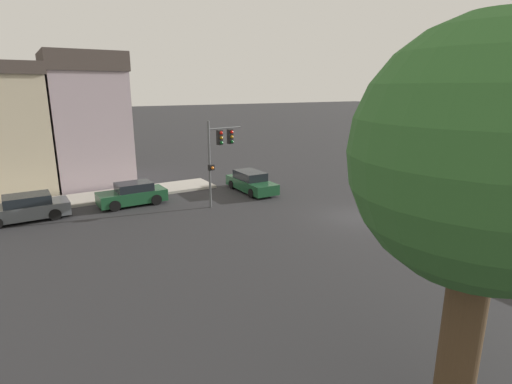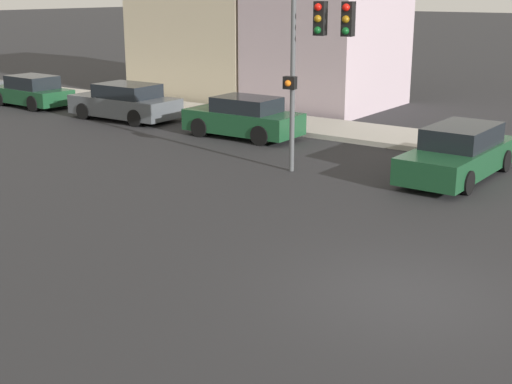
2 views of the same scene
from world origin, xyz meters
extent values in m
plane|color=#28282B|center=(0.00, 0.00, 0.00)|extent=(300.00, 300.00, 0.00)
cube|color=#B29EA8|center=(16.95, 11.39, 4.20)|extent=(6.23, 5.21, 8.40)
cube|color=#473D38|center=(16.95, 11.39, 9.09)|extent=(6.48, 5.42, 1.36)
cylinder|color=#4C3823|center=(-11.73, 8.72, 2.03)|extent=(0.84, 0.84, 4.06)
sphere|color=#33662D|center=(-11.73, 8.72, 6.04)|extent=(5.28, 5.28, 5.28)
cylinder|color=#515456|center=(6.17, 6.32, 2.69)|extent=(0.14, 0.14, 5.38)
cylinder|color=#515456|center=(6.33, 5.14, 4.88)|extent=(0.43, 2.37, 0.10)
cube|color=black|center=(6.28, 5.53, 4.33)|extent=(0.34, 0.34, 0.90)
sphere|color=red|center=(6.09, 5.50, 4.63)|extent=(0.20, 0.20, 0.20)
sphere|color=#99660F|center=(6.09, 5.50, 4.33)|extent=(0.20, 0.20, 0.20)
sphere|color=#0F511E|center=(6.09, 5.50, 4.03)|extent=(0.20, 0.20, 0.20)
cube|color=black|center=(6.39, 4.74, 4.33)|extent=(0.34, 0.34, 0.90)
sphere|color=red|center=(6.20, 4.72, 4.63)|extent=(0.20, 0.20, 0.20)
sphere|color=#99660F|center=(6.20, 4.72, 4.33)|extent=(0.20, 0.20, 0.20)
sphere|color=#0F511E|center=(6.20, 4.72, 4.03)|extent=(0.20, 0.20, 0.20)
cube|color=black|center=(5.99, 6.29, 2.57)|extent=(0.27, 0.38, 0.35)
sphere|color=orange|center=(5.85, 6.27, 2.57)|extent=(0.18, 0.18, 0.18)
cylinder|color=black|center=(-7.92, -1.50, 0.30)|extent=(0.61, 0.23, 0.61)
cube|color=#194728|center=(8.20, 2.13, 0.53)|extent=(4.81, 1.85, 0.71)
cube|color=black|center=(8.39, 2.12, 1.17)|extent=(2.51, 1.59, 0.57)
cylinder|color=black|center=(6.71, 1.33, 0.32)|extent=(0.64, 0.23, 0.64)
cylinder|color=black|center=(6.74, 2.98, 0.32)|extent=(0.64, 0.23, 0.64)
cylinder|color=black|center=(9.67, 1.28, 0.32)|extent=(0.64, 0.23, 0.64)
cylinder|color=black|center=(9.70, 2.93, 0.32)|extent=(0.64, 0.23, 0.64)
cube|color=#194728|center=(9.27, 10.37, 0.56)|extent=(1.86, 4.22, 0.75)
cube|color=black|center=(9.28, 10.20, 1.19)|extent=(1.60, 2.21, 0.51)
cylinder|color=black|center=(8.42, 11.65, 0.34)|extent=(0.24, 0.69, 0.68)
cylinder|color=black|center=(10.07, 11.68, 0.34)|extent=(0.24, 0.69, 0.68)
cylinder|color=black|center=(8.48, 9.06, 0.34)|extent=(0.24, 0.69, 0.68)
cylinder|color=black|center=(10.13, 9.10, 0.34)|extent=(0.24, 0.69, 0.68)
cube|color=#4C5156|center=(9.36, 16.36, 0.55)|extent=(2.00, 4.62, 0.74)
cube|color=black|center=(9.36, 16.18, 1.19)|extent=(1.72, 2.41, 0.53)
cylinder|color=black|center=(8.49, 14.92, 0.33)|extent=(0.23, 0.66, 0.66)
cylinder|color=black|center=(10.28, 14.96, 0.33)|extent=(0.23, 0.66, 0.66)
camera|label=1|loc=(-15.84, 16.41, 7.29)|focal=28.00mm
camera|label=2|loc=(-10.75, -4.51, 5.10)|focal=50.00mm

